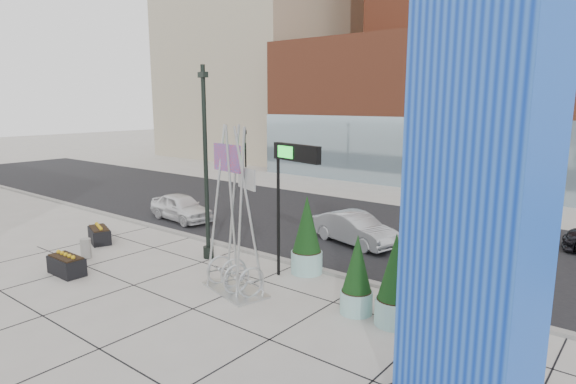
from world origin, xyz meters
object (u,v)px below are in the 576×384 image
Objects in this scene: overhead_street_sign at (297,164)px; car_silver_mid at (355,229)px; blue_pylon at (474,197)px; concrete_bollard at (86,248)px; lamp_post at (206,182)px; public_art_sculpture at (235,249)px; car_white_west at (181,208)px.

overhead_street_sign is 1.15× the size of car_silver_mid.
blue_pylon reaches higher than concrete_bollard.
public_art_sculpture is (3.22, -1.76, -1.61)m from lamp_post.
blue_pylon is 11.81× the size of concrete_bollard.
blue_pylon is at bearing -18.89° from lamp_post.
car_white_west reaches higher than car_silver_mid.
overhead_street_sign is at bearing 22.42° from concrete_bollard.
concrete_bollard is (-6.97, -1.25, -1.03)m from public_art_sculpture.
public_art_sculpture reaches higher than concrete_bollard.
public_art_sculpture is 1.32× the size of car_silver_mid.
overhead_street_sign reaches higher than car_silver_mid.
public_art_sculpture is (-7.96, 2.06, -3.01)m from blue_pylon.
car_white_west is at bearing 106.89° from concrete_bollard.
car_silver_mid is (9.19, 1.93, -0.01)m from car_white_west.
blue_pylon is at bearing -16.22° from overhead_street_sign.
lamp_post reaches higher than overhead_street_sign.
lamp_post reaches higher than public_art_sculpture.
blue_pylon is 15.49m from concrete_bollard.
car_silver_mid is at bearing 55.68° from lamp_post.
concrete_bollard is at bearing -161.04° from blue_pylon.
public_art_sculpture reaches higher than car_silver_mid.
car_white_west is (-1.90, 6.27, 0.29)m from concrete_bollard.
car_white_west is 0.98× the size of car_silver_mid.
blue_pylon is 1.70× the size of public_art_sculpture.
blue_pylon is 2.29× the size of car_white_west.
blue_pylon reaches higher than car_silver_mid.
lamp_post is at bearing 38.77° from concrete_bollard.
public_art_sculpture is 6.99m from car_silver_mid.
concrete_bollard is at bearing -155.12° from public_art_sculpture.
overhead_street_sign reaches higher than car_white_west.
car_silver_mid is (3.54, 5.19, -2.35)m from lamp_post.
car_white_west is (-16.83, 7.09, -3.74)m from blue_pylon.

